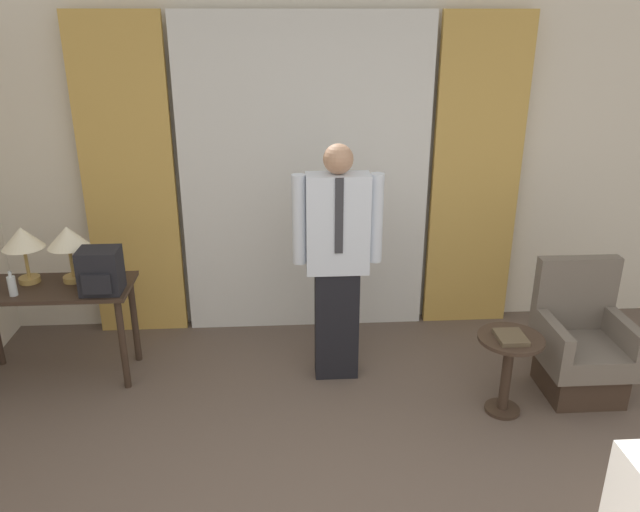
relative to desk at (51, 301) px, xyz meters
The scene contains 13 objects.
wall_back 2.19m from the desk, 24.53° to the left, with size 10.00×0.06×2.70m.
curtain_sheer_center 2.12m from the desk, 21.15° to the left, with size 1.99×0.06×2.58m.
curtain_drape_left 1.10m from the desk, 56.83° to the left, with size 0.72×0.06×2.58m.
curtain_drape_right 3.42m from the desk, 12.49° to the left, with size 0.72×0.06×2.58m.
desk is the anchor object (origin of this frame).
table_lamp_left 0.47m from the desk, 151.08° to the left, with size 0.29×0.29×0.42m.
table_lamp_right 0.47m from the desk, 28.92° to the left, with size 0.29×0.29×0.42m.
bottle_by_lamp 0.30m from the desk, 142.79° to the right, with size 0.06×0.06×0.18m.
backpack 0.51m from the desk, 15.87° to the right, with size 0.28×0.25×0.31m.
person 2.09m from the desk, ahead, with size 0.63×0.21×1.75m.
armchair 3.80m from the desk, ahead, with size 0.58×0.58×0.95m.
side_table 3.23m from the desk, 11.72° to the right, with size 0.43×0.43×0.57m.
book 3.22m from the desk, 12.27° to the right, with size 0.18×0.22×0.03m.
Camera 1 is at (-0.19, -1.98, 2.56)m, focal length 35.00 mm.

